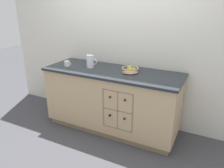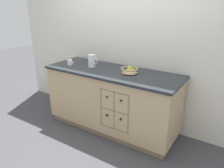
{
  "view_description": "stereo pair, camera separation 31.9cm",
  "coord_description": "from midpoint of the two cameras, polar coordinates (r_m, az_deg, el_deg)",
  "views": [
    {
      "loc": [
        1.34,
        -2.67,
        1.85
      ],
      "look_at": [
        0.0,
        0.0,
        0.72
      ],
      "focal_mm": 35.0,
      "sensor_mm": 36.0,
      "label": 1
    },
    {
      "loc": [
        1.62,
        -2.51,
        1.85
      ],
      "look_at": [
        0.0,
        0.0,
        0.72
      ],
      "focal_mm": 35.0,
      "sensor_mm": 36.0,
      "label": 2
    }
  ],
  "objects": [
    {
      "name": "white_pitcher",
      "position": [
        3.28,
        -8.48,
        5.89
      ],
      "size": [
        0.17,
        0.11,
        0.19
      ],
      "color": "white",
      "rests_on": "kitchen_island"
    },
    {
      "name": "ground_plane",
      "position": [
        3.51,
        -2.65,
        -11.2
      ],
      "size": [
        14.0,
        14.0,
        0.0
      ],
      "primitive_type": "plane",
      "color": "#424247"
    },
    {
      "name": "fruit_bowl",
      "position": [
        3.02,
        1.8,
        3.81
      ],
      "size": [
        0.24,
        0.24,
        0.08
      ],
      "color": "tan",
      "rests_on": "kitchen_island"
    },
    {
      "name": "back_wall",
      "position": [
        3.39,
        0.41,
        10.87
      ],
      "size": [
        4.4,
        0.06,
        2.55
      ],
      "primitive_type": "cube",
      "color": "silver",
      "rests_on": "ground_plane"
    },
    {
      "name": "kitchen_island",
      "position": [
        3.28,
        -2.77,
        -4.22
      ],
      "size": [
        2.0,
        0.72,
        0.93
      ],
      "color": "#8B7354",
      "rests_on": "ground_plane"
    },
    {
      "name": "ceramic_mug",
      "position": [
        3.43,
        -14.27,
        5.15
      ],
      "size": [
        0.11,
        0.08,
        0.08
      ],
      "color": "white",
      "rests_on": "kitchen_island"
    }
  ]
}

